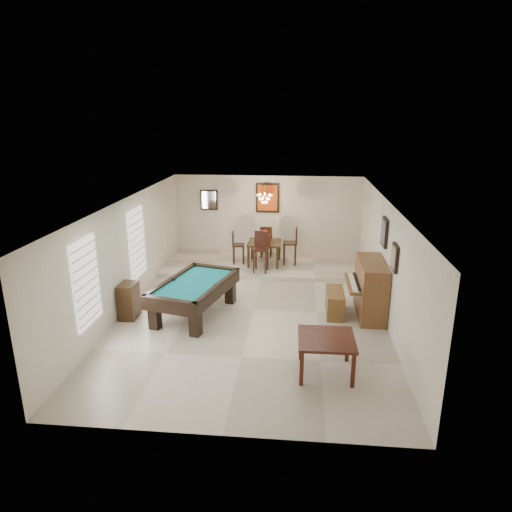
% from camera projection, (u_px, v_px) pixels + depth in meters
% --- Properties ---
extents(ground_plane, '(6.00, 9.00, 0.02)m').
position_uv_depth(ground_plane, '(254.00, 310.00, 10.89)').
color(ground_plane, beige).
extents(wall_back, '(6.00, 0.04, 2.60)m').
position_uv_depth(wall_back, '(267.00, 216.00, 14.77)').
color(wall_back, silver).
rests_on(wall_back, ground_plane).
extents(wall_front, '(6.00, 0.04, 2.60)m').
position_uv_depth(wall_front, '(220.00, 356.00, 6.22)').
color(wall_front, silver).
rests_on(wall_front, ground_plane).
extents(wall_left, '(0.04, 9.00, 2.60)m').
position_uv_depth(wall_left, '(127.00, 254.00, 10.77)').
color(wall_left, silver).
rests_on(wall_left, ground_plane).
extents(wall_right, '(0.04, 9.00, 2.60)m').
position_uv_depth(wall_right, '(386.00, 261.00, 10.22)').
color(wall_right, silver).
rests_on(wall_right, ground_plane).
extents(ceiling, '(6.00, 9.00, 0.04)m').
position_uv_depth(ceiling, '(253.00, 202.00, 10.11)').
color(ceiling, white).
rests_on(ceiling, wall_back).
extents(dining_step, '(6.00, 2.50, 0.12)m').
position_uv_depth(dining_step, '(264.00, 264.00, 13.95)').
color(dining_step, beige).
rests_on(dining_step, ground_plane).
extents(window_left_front, '(0.06, 1.00, 1.70)m').
position_uv_depth(window_left_front, '(86.00, 283.00, 8.65)').
color(window_left_front, white).
rests_on(window_left_front, wall_left).
extents(window_left_rear, '(0.06, 1.00, 1.70)m').
position_uv_depth(window_left_rear, '(137.00, 243.00, 11.31)').
color(window_left_rear, white).
rests_on(window_left_rear, wall_left).
extents(pool_table, '(1.83, 2.60, 0.79)m').
position_uv_depth(pool_table, '(195.00, 299.00, 10.49)').
color(pool_table, black).
rests_on(pool_table, ground_plane).
extents(square_table, '(1.01, 1.01, 0.69)m').
position_uv_depth(square_table, '(326.00, 355.00, 8.13)').
color(square_table, '#35140D').
rests_on(square_table, ground_plane).
extents(upright_piano, '(0.87, 1.55, 1.29)m').
position_uv_depth(upright_piano, '(364.00, 288.00, 10.44)').
color(upright_piano, brown).
rests_on(upright_piano, ground_plane).
extents(piano_bench, '(0.40, 1.01, 0.56)m').
position_uv_depth(piano_bench, '(335.00, 302.00, 10.58)').
color(piano_bench, brown).
rests_on(piano_bench, ground_plane).
extents(apothecary_chest, '(0.36, 0.54, 0.82)m').
position_uv_depth(apothecary_chest, '(129.00, 301.00, 10.35)').
color(apothecary_chest, black).
rests_on(apothecary_chest, ground_plane).
extents(dining_table, '(1.00, 1.00, 0.81)m').
position_uv_depth(dining_table, '(264.00, 251.00, 13.71)').
color(dining_table, black).
rests_on(dining_table, dining_step).
extents(flower_vase, '(0.16, 0.16, 0.26)m').
position_uv_depth(flower_vase, '(264.00, 234.00, 13.55)').
color(flower_vase, red).
rests_on(flower_vase, dining_table).
extents(dining_chair_south, '(0.46, 0.46, 1.15)m').
position_uv_depth(dining_chair_south, '(261.00, 252.00, 12.98)').
color(dining_chair_south, black).
rests_on(dining_chair_south, dining_step).
extents(dining_chair_north, '(0.37, 0.37, 1.00)m').
position_uv_depth(dining_chair_north, '(266.00, 241.00, 14.41)').
color(dining_chair_north, black).
rests_on(dining_chair_north, dining_step).
extents(dining_chair_west, '(0.40, 0.40, 0.97)m').
position_uv_depth(dining_chair_west, '(239.00, 247.00, 13.77)').
color(dining_chair_west, black).
rests_on(dining_chair_west, dining_step).
extents(dining_chair_east, '(0.43, 0.43, 1.13)m').
position_uv_depth(dining_chair_east, '(290.00, 246.00, 13.63)').
color(dining_chair_east, black).
rests_on(dining_chair_east, dining_step).
extents(chandelier, '(0.44, 0.44, 0.60)m').
position_uv_depth(chandelier, '(265.00, 195.00, 13.27)').
color(chandelier, '#FFE5B2').
rests_on(chandelier, ceiling).
extents(back_painting, '(0.75, 0.06, 0.95)m').
position_uv_depth(back_painting, '(268.00, 198.00, 14.56)').
color(back_painting, '#D84C14').
rests_on(back_painting, wall_back).
extents(back_mirror, '(0.55, 0.06, 0.65)m').
position_uv_depth(back_mirror, '(209.00, 200.00, 14.76)').
color(back_mirror, white).
rests_on(back_mirror, wall_back).
extents(right_picture_upper, '(0.06, 0.55, 0.65)m').
position_uv_depth(right_picture_upper, '(385.00, 232.00, 10.33)').
color(right_picture_upper, slate).
rests_on(right_picture_upper, wall_right).
extents(right_picture_lower, '(0.06, 0.45, 0.55)m').
position_uv_depth(right_picture_lower, '(395.00, 258.00, 9.16)').
color(right_picture_lower, gray).
rests_on(right_picture_lower, wall_right).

